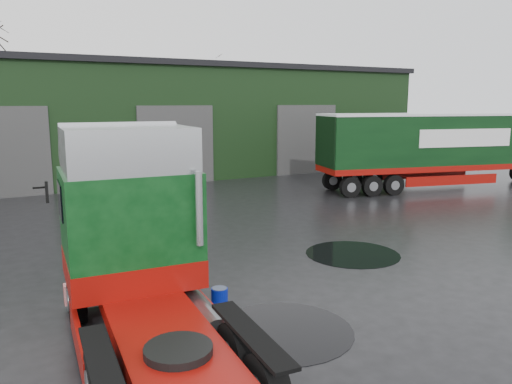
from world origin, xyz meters
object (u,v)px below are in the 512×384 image
at_px(hero_tractor, 150,251).
at_px(tree_back_b, 201,107).
at_px(warehouse, 142,119).
at_px(lorry_right, 429,151).
at_px(wash_bucket, 219,296).

distance_m(hero_tractor, tree_back_b, 36.09).
xyz_separation_m(warehouse, tree_back_b, (8.00, 10.00, 0.59)).
bearing_deg(lorry_right, warehouse, -129.33).
height_order(wash_bucket, tree_back_b, tree_back_b).
bearing_deg(lorry_right, tree_back_b, -161.28).
relative_size(lorry_right, tree_back_b, 1.87).
bearing_deg(warehouse, tree_back_b, 51.34).
bearing_deg(tree_back_b, hero_tractor, -113.72).
distance_m(hero_tractor, wash_bucket, 3.11).
xyz_separation_m(lorry_right, tree_back_b, (-2.13, 23.37, 1.91)).
bearing_deg(lorry_right, wash_bucket, -48.17).
bearing_deg(hero_tractor, wash_bucket, 45.67).
relative_size(warehouse, wash_bucket, 92.01).
distance_m(wash_bucket, tree_back_b, 33.90).
relative_size(wash_bucket, tree_back_b, 0.05).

